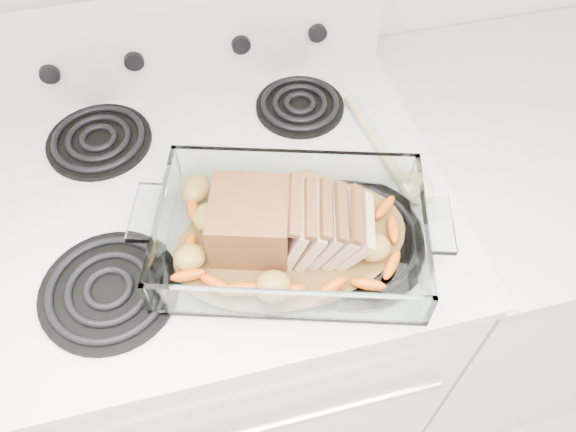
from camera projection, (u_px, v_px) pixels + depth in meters
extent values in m
cube|color=silver|center=(237.00, 314.00, 1.35)|extent=(0.76, 0.65, 0.92)
cylinder|color=silver|center=(266.00, 427.00, 0.92)|extent=(0.61, 0.02, 0.02)
cube|color=silver|center=(217.00, 192.00, 0.97)|extent=(0.78, 0.67, 0.02)
cube|color=silver|center=(186.00, 42.00, 1.06)|extent=(0.76, 0.06, 0.18)
cylinder|color=black|center=(110.00, 291.00, 0.84)|extent=(0.21, 0.21, 0.01)
cylinder|color=black|center=(351.00, 240.00, 0.90)|extent=(0.25, 0.25, 0.01)
cylinder|color=black|center=(99.00, 141.00, 1.03)|extent=(0.19, 0.19, 0.01)
cylinder|color=black|center=(300.00, 107.00, 1.08)|extent=(0.17, 0.17, 0.01)
cylinder|color=black|center=(50.00, 73.00, 1.01)|extent=(0.04, 0.02, 0.04)
cylinder|color=black|center=(134.00, 60.00, 1.03)|extent=(0.04, 0.02, 0.04)
cylinder|color=black|center=(241.00, 44.00, 1.06)|extent=(0.04, 0.02, 0.04)
cylinder|color=black|center=(317.00, 32.00, 1.08)|extent=(0.04, 0.02, 0.04)
cube|color=silver|center=(490.00, 259.00, 1.45)|extent=(0.55, 0.65, 0.90)
cube|color=beige|center=(560.00, 130.00, 1.08)|extent=(0.58, 0.68, 0.03)
cube|color=silver|center=(291.00, 243.00, 0.88)|extent=(0.40, 0.26, 0.01)
cube|color=silver|center=(314.00, 302.00, 0.78)|extent=(0.40, 0.01, 0.07)
cube|color=silver|center=(272.00, 167.00, 0.93)|extent=(0.40, 0.01, 0.07)
cube|color=silver|center=(161.00, 255.00, 0.82)|extent=(0.01, 0.26, 0.07)
cube|color=silver|center=(413.00, 204.00, 0.88)|extent=(0.01, 0.26, 0.07)
cylinder|color=brown|center=(291.00, 240.00, 0.88)|extent=(0.23, 0.23, 0.00)
cube|color=brown|center=(251.00, 232.00, 0.83)|extent=(0.12, 0.12, 0.10)
cube|color=#D3AE95|center=(295.00, 224.00, 0.84)|extent=(0.04, 0.11, 0.09)
cube|color=#D3AE95|center=(309.00, 221.00, 0.85)|extent=(0.05, 0.11, 0.09)
cube|color=#D3AE95|center=(323.00, 219.00, 0.85)|extent=(0.05, 0.11, 0.08)
cube|color=#D3AE95|center=(337.00, 217.00, 0.86)|extent=(0.05, 0.11, 0.08)
cube|color=#D3AE95|center=(351.00, 215.00, 0.86)|extent=(0.06, 0.10, 0.07)
ellipsoid|color=#D35311|center=(212.00, 298.00, 0.81)|extent=(0.05, 0.02, 0.02)
ellipsoid|color=#D35311|center=(372.00, 263.00, 0.85)|extent=(0.05, 0.02, 0.02)
ellipsoid|color=#D35311|center=(376.00, 210.00, 0.90)|extent=(0.05, 0.02, 0.02)
ellipsoid|color=#D35311|center=(193.00, 237.00, 0.87)|extent=(0.05, 0.02, 0.02)
ellipsoid|color=#A7772C|center=(189.00, 215.00, 0.88)|extent=(0.06, 0.05, 0.04)
ellipsoid|color=#A7772C|center=(290.00, 190.00, 0.91)|extent=(0.06, 0.05, 0.04)
ellipsoid|color=#A7772C|center=(368.00, 228.00, 0.87)|extent=(0.06, 0.05, 0.04)
cylinder|color=#D5B387|center=(374.00, 137.00, 1.02)|extent=(0.04, 0.22, 0.02)
ellipsoid|color=#D5B387|center=(415.00, 187.00, 0.95)|extent=(0.06, 0.08, 0.02)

